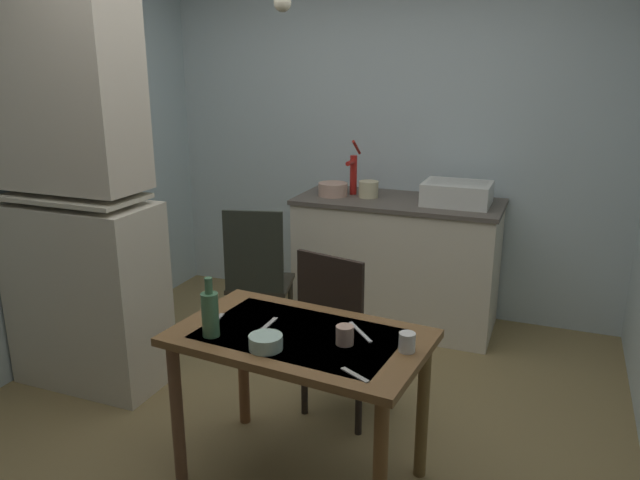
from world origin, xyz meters
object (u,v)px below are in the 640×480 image
(teacup_mint, at_px, (345,335))
(dining_table, at_px, (300,356))
(hand_pump, at_px, (353,171))
(chair_far_side, at_px, (341,333))
(hutch_cabinet, at_px, (79,216))
(sink_basin, at_px, (457,193))
(glass_bottle, at_px, (210,313))
(serving_bowl_wide, at_px, (266,342))
(mixing_bowl_counter, at_px, (333,189))
(chair_by_counter, at_px, (258,276))

(teacup_mint, bearing_deg, dining_table, 174.68)
(hand_pump, height_order, chair_far_side, hand_pump)
(hutch_cabinet, relative_size, sink_basin, 4.92)
(hutch_cabinet, relative_size, glass_bottle, 8.25)
(hutch_cabinet, height_order, serving_bowl_wide, hutch_cabinet)
(sink_basin, bearing_deg, chair_far_side, -104.82)
(hand_pump, xyz_separation_m, mixing_bowl_counter, (-0.12, -0.10, -0.12))
(sink_basin, bearing_deg, hutch_cabinet, -141.32)
(glass_bottle, bearing_deg, mixing_bowl_counter, 95.33)
(chair_by_counter, bearing_deg, dining_table, -55.22)
(sink_basin, height_order, chair_far_side, sink_basin)
(hutch_cabinet, bearing_deg, dining_table, -14.11)
(mixing_bowl_counter, distance_m, chair_far_side, 1.44)
(mixing_bowl_counter, bearing_deg, sink_basin, 3.30)
(chair_far_side, bearing_deg, glass_bottle, -115.51)
(hand_pump, relative_size, mixing_bowl_counter, 1.88)
(teacup_mint, height_order, glass_bottle, glass_bottle)
(hutch_cabinet, relative_size, mixing_bowl_counter, 10.44)
(sink_basin, bearing_deg, teacup_mint, -93.92)
(hand_pump, xyz_separation_m, teacup_mint, (0.62, -1.92, -0.32))
(teacup_mint, bearing_deg, sink_basin, 86.08)
(mixing_bowl_counter, relative_size, chair_by_counter, 0.22)
(hand_pump, distance_m, mixing_bowl_counter, 0.20)
(mixing_bowl_counter, xyz_separation_m, serving_bowl_wide, (0.45, -1.99, -0.21))
(dining_table, height_order, serving_bowl_wide, serving_bowl_wide)
(sink_basin, height_order, glass_bottle, sink_basin)
(hand_pump, distance_m, teacup_mint, 2.05)
(sink_basin, distance_m, serving_bowl_wide, 2.09)
(hutch_cabinet, distance_m, dining_table, 1.61)
(chair_far_side, xyz_separation_m, teacup_mint, (0.22, -0.57, 0.28))
(serving_bowl_wide, height_order, teacup_mint, teacup_mint)
(hand_pump, bearing_deg, hutch_cabinet, -125.81)
(dining_table, relative_size, glass_bottle, 4.33)
(sink_basin, xyz_separation_m, dining_table, (-0.34, -1.86, -0.38))
(dining_table, height_order, glass_bottle, glass_bottle)
(sink_basin, bearing_deg, serving_bowl_wide, -101.42)
(chair_far_side, bearing_deg, dining_table, -89.34)
(mixing_bowl_counter, distance_m, teacup_mint, 1.98)
(teacup_mint, relative_size, glass_bottle, 0.30)
(sink_basin, height_order, teacup_mint, sink_basin)
(chair_far_side, bearing_deg, sink_basin, 75.18)
(hutch_cabinet, xyz_separation_m, mixing_bowl_counter, (0.98, 1.43, -0.05))
(dining_table, bearing_deg, sink_basin, 79.64)
(chair_far_side, relative_size, serving_bowl_wide, 6.73)
(hand_pump, distance_m, glass_bottle, 2.08)
(hutch_cabinet, bearing_deg, glass_bottle, -24.69)
(hutch_cabinet, xyz_separation_m, chair_far_side, (1.50, 0.17, -0.53))
(mixing_bowl_counter, xyz_separation_m, teacup_mint, (0.74, -1.83, -0.20))
(hutch_cabinet, relative_size, chair_by_counter, 2.27)
(mixing_bowl_counter, distance_m, glass_bottle, 1.98)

